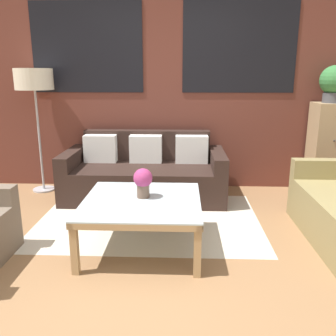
{
  "coord_description": "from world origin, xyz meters",
  "views": [
    {
      "loc": [
        0.26,
        -2.25,
        1.47
      ],
      "look_at": [
        0.11,
        1.25,
        0.55
      ],
      "focal_mm": 38.0,
      "sensor_mm": 36.0,
      "label": 1
    }
  ],
  "objects_px": {
    "couch_dark": "(145,174)",
    "coffee_table": "(142,206)",
    "floor_lamp": "(34,84)",
    "potted_plant": "(334,82)",
    "drawer_cabinet": "(326,149)",
    "flower_vase": "(143,181)"
  },
  "relations": [
    {
      "from": "drawer_cabinet",
      "to": "potted_plant",
      "type": "xyz_separation_m",
      "value": [
        0.0,
        0.0,
        0.81
      ]
    },
    {
      "from": "potted_plant",
      "to": "couch_dark",
      "type": "bearing_deg",
      "value": -174.56
    },
    {
      "from": "couch_dark",
      "to": "drawer_cabinet",
      "type": "xyz_separation_m",
      "value": [
        2.26,
        0.21,
        0.28
      ]
    },
    {
      "from": "couch_dark",
      "to": "coffee_table",
      "type": "distance_m",
      "value": 1.36
    },
    {
      "from": "couch_dark",
      "to": "potted_plant",
      "type": "distance_m",
      "value": 2.52
    },
    {
      "from": "potted_plant",
      "to": "drawer_cabinet",
      "type": "bearing_deg",
      "value": -90.0
    },
    {
      "from": "coffee_table",
      "to": "floor_lamp",
      "type": "relative_size",
      "value": 0.64
    },
    {
      "from": "coffee_table",
      "to": "flower_vase",
      "type": "distance_m",
      "value": 0.22
    },
    {
      "from": "couch_dark",
      "to": "coffee_table",
      "type": "bearing_deg",
      "value": -85.11
    },
    {
      "from": "floor_lamp",
      "to": "drawer_cabinet",
      "type": "bearing_deg",
      "value": 0.53
    },
    {
      "from": "couch_dark",
      "to": "potted_plant",
      "type": "relative_size",
      "value": 4.39
    },
    {
      "from": "floor_lamp",
      "to": "drawer_cabinet",
      "type": "distance_m",
      "value": 3.7
    },
    {
      "from": "coffee_table",
      "to": "drawer_cabinet",
      "type": "bearing_deg",
      "value": 36.24
    },
    {
      "from": "floor_lamp",
      "to": "flower_vase",
      "type": "xyz_separation_m",
      "value": [
        1.48,
        -1.47,
        -0.78
      ]
    },
    {
      "from": "floor_lamp",
      "to": "flower_vase",
      "type": "relative_size",
      "value": 6.0
    },
    {
      "from": "drawer_cabinet",
      "to": "coffee_table",
      "type": "bearing_deg",
      "value": -143.76
    },
    {
      "from": "drawer_cabinet",
      "to": "potted_plant",
      "type": "relative_size",
      "value": 2.6
    },
    {
      "from": "couch_dark",
      "to": "coffee_table",
      "type": "relative_size",
      "value": 1.94
    },
    {
      "from": "coffee_table",
      "to": "drawer_cabinet",
      "type": "relative_size",
      "value": 0.87
    },
    {
      "from": "floor_lamp",
      "to": "potted_plant",
      "type": "height_order",
      "value": "potted_plant"
    },
    {
      "from": "coffee_table",
      "to": "potted_plant",
      "type": "distance_m",
      "value": 2.83
    },
    {
      "from": "couch_dark",
      "to": "floor_lamp",
      "type": "relative_size",
      "value": 1.25
    }
  ]
}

